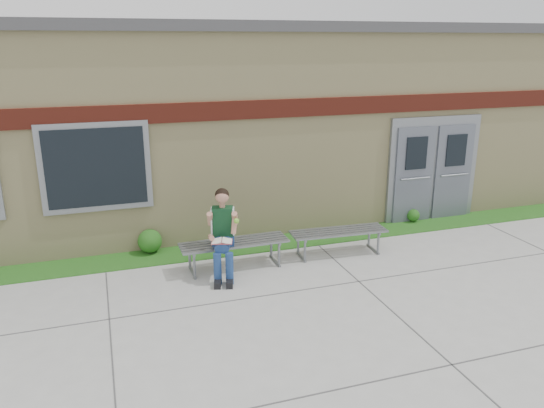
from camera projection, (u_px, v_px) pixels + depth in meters
name	position (u px, v px, depth m)	size (l,w,h in m)	color
ground	(315.00, 304.00, 8.08)	(80.00, 80.00, 0.00)	#9E9E99
grass_strip	(264.00, 244.00, 10.43)	(16.00, 0.80, 0.02)	#185216
school_building	(222.00, 115.00, 12.89)	(16.20, 6.22, 4.20)	beige
bench_left	(234.00, 248.00, 9.27)	(1.90, 0.56, 0.49)	slate
bench_right	(338.00, 236.00, 9.87)	(1.83, 0.61, 0.47)	slate
girl	(223.00, 232.00, 8.88)	(0.59, 0.96, 1.49)	navy
shrub_mid	(150.00, 241.00, 9.94)	(0.45, 0.45, 0.45)	#185216
shrub_east	(413.00, 215.00, 11.67)	(0.28, 0.28, 0.28)	#185216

